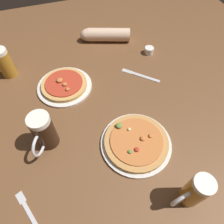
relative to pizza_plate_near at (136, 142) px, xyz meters
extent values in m
cube|color=brown|center=(-0.05, 0.18, -0.03)|extent=(2.40, 2.40, 0.03)
cylinder|color=silver|center=(0.00, 0.00, -0.01)|extent=(0.31, 0.31, 0.01)
cylinder|color=tan|center=(0.00, 0.00, 0.00)|extent=(0.27, 0.27, 0.02)
cylinder|color=#C67038|center=(0.00, 0.00, 0.02)|extent=(0.23, 0.23, 0.01)
ellipsoid|color=#C67038|center=(0.03, 0.00, 0.02)|extent=(0.02, 0.02, 0.01)
ellipsoid|color=olive|center=(-0.04, 0.09, 0.03)|extent=(0.03, 0.03, 0.01)
ellipsoid|color=#B73823|center=(-0.02, -0.04, 0.02)|extent=(0.02, 0.02, 0.01)
ellipsoid|color=#C67038|center=(0.06, 0.00, 0.02)|extent=(0.02, 0.02, 0.01)
ellipsoid|color=olive|center=(-0.04, -0.04, 0.02)|extent=(0.02, 0.02, 0.01)
ellipsoid|color=#DBC67A|center=(-0.01, 0.06, 0.02)|extent=(0.02, 0.02, 0.01)
cylinder|color=silver|center=(-0.23, 0.43, -0.01)|extent=(0.29, 0.29, 0.01)
cylinder|color=tan|center=(-0.23, 0.43, 0.00)|extent=(0.24, 0.24, 0.02)
cylinder|color=#B73823|center=(-0.23, 0.43, 0.02)|extent=(0.20, 0.20, 0.01)
ellipsoid|color=#C67038|center=(-0.22, 0.38, 0.02)|extent=(0.02, 0.02, 0.01)
ellipsoid|color=#C67038|center=(-0.24, 0.45, 0.03)|extent=(0.03, 0.03, 0.02)
ellipsoid|color=#C67038|center=(-0.22, 0.41, 0.03)|extent=(0.02, 0.02, 0.01)
ellipsoid|color=olive|center=(-0.24, 0.45, 0.03)|extent=(0.02, 0.02, 0.01)
cylinder|color=#B27A23|center=(0.10, -0.26, 0.06)|extent=(0.07, 0.07, 0.15)
cylinder|color=white|center=(0.10, -0.26, 0.15)|extent=(0.07, 0.07, 0.02)
torus|color=silver|center=(0.05, -0.27, 0.06)|extent=(0.10, 0.02, 0.10)
cylinder|color=#B27A23|center=(-0.50, 0.63, 0.06)|extent=(0.08, 0.08, 0.14)
cylinder|color=black|center=(-0.35, 0.14, 0.06)|extent=(0.09, 0.09, 0.16)
cylinder|color=white|center=(-0.35, 0.14, 0.15)|extent=(0.09, 0.09, 0.02)
torus|color=silver|center=(-0.38, 0.09, 0.06)|extent=(0.06, 0.09, 0.10)
cylinder|color=white|center=(0.32, 0.55, 0.00)|extent=(0.05, 0.05, 0.04)
cube|color=silver|center=(-0.45, -0.16, -0.01)|extent=(0.08, 0.17, 0.01)
cube|color=silver|center=(-0.49, -0.06, -0.01)|extent=(0.04, 0.05, 0.00)
cube|color=silver|center=(0.21, 0.37, -0.01)|extent=(0.14, 0.14, 0.01)
cube|color=silver|center=(0.13, 0.44, -0.01)|extent=(0.06, 0.06, 0.00)
cylinder|color=beige|center=(0.13, 0.75, 0.02)|extent=(0.28, 0.17, 0.08)
ellipsoid|color=beige|center=(0.00, 0.80, 0.02)|extent=(0.10, 0.08, 0.07)
camera|label=1|loc=(-0.23, -0.34, 0.77)|focal=31.97mm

